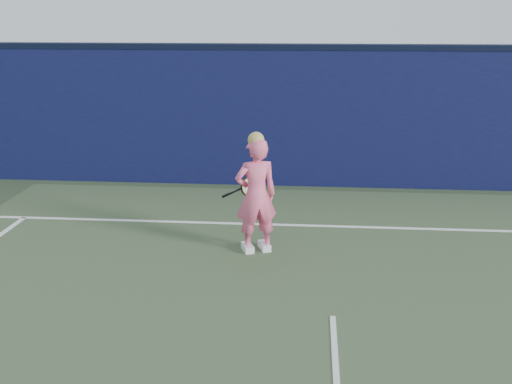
# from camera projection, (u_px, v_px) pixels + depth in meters

# --- Properties ---
(ground) EXTENTS (80.00, 80.00, 0.00)m
(ground) POSITION_uv_depth(u_px,v_px,m) (336.00, 367.00, 5.96)
(ground) COLOR #304329
(ground) RESTS_ON ground
(backstop_wall) EXTENTS (24.00, 0.40, 2.50)m
(backstop_wall) POSITION_uv_depth(u_px,v_px,m) (327.00, 119.00, 11.84)
(backstop_wall) COLOR black
(backstop_wall) RESTS_ON ground
(wall_cap) EXTENTS (24.00, 0.42, 0.10)m
(wall_cap) POSITION_uv_depth(u_px,v_px,m) (329.00, 47.00, 11.49)
(wall_cap) COLOR black
(wall_cap) RESTS_ON backstop_wall
(player) EXTENTS (0.67, 0.55, 1.66)m
(player) POSITION_uv_depth(u_px,v_px,m) (256.00, 195.00, 8.62)
(player) COLOR #F45F87
(player) RESTS_ON ground
(racket) EXTENTS (0.48, 0.33, 0.29)m
(racket) POSITION_uv_depth(u_px,v_px,m) (247.00, 187.00, 9.05)
(racket) COLOR black
(racket) RESTS_ON ground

